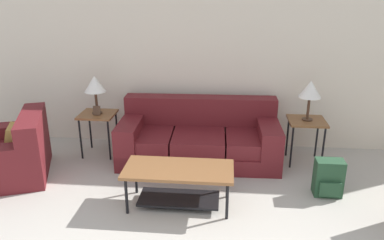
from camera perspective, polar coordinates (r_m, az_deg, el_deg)
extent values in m
cube|color=silver|center=(5.48, 2.26, 9.21)|extent=(8.76, 0.06, 2.60)
cube|color=maroon|center=(5.23, 1.06, -5.01)|extent=(2.18, 1.02, 0.22)
cube|color=maroon|center=(5.21, -6.86, -2.74)|extent=(0.72, 0.89, 0.20)
cube|color=maroon|center=(5.13, 1.06, -2.97)|extent=(0.72, 0.89, 0.20)
cube|color=maroon|center=(5.14, 9.08, -3.14)|extent=(0.72, 0.89, 0.20)
cube|color=maroon|center=(5.37, 1.28, 1.52)|extent=(2.16, 0.32, 0.40)
cube|color=maroon|center=(5.28, -9.15, -2.88)|extent=(0.31, 0.97, 0.58)
cube|color=maroon|center=(5.20, 11.46, -3.40)|extent=(0.31, 0.97, 0.58)
cube|color=maroon|center=(5.32, -26.69, -5.74)|extent=(1.32, 1.34, 0.40)
cube|color=maroon|center=(5.10, -23.21, -1.37)|extent=(0.61, 1.07, 0.40)
cube|color=maroon|center=(5.64, -26.11, -3.34)|extent=(1.05, 0.60, 0.56)
cube|color=tan|center=(5.18, -25.82, -2.64)|extent=(0.30, 0.38, 0.36)
cube|color=brown|center=(4.06, -2.06, -7.56)|extent=(1.18, 0.55, 0.04)
cylinder|color=black|center=(4.08, -9.96, -11.34)|extent=(0.03, 0.03, 0.42)
cylinder|color=black|center=(3.96, 5.38, -12.21)|extent=(0.03, 0.03, 0.42)
cylinder|color=black|center=(4.44, -8.53, -8.53)|extent=(0.03, 0.03, 0.42)
cylinder|color=black|center=(4.33, 5.42, -9.22)|extent=(0.03, 0.03, 0.42)
cube|color=black|center=(4.23, -2.00, -11.86)|extent=(0.89, 0.38, 0.02)
cube|color=brown|center=(5.41, -14.21, 0.83)|extent=(0.49, 0.46, 0.03)
cylinder|color=black|center=(5.42, -16.61, -2.84)|extent=(0.03, 0.03, 0.59)
cylinder|color=black|center=(5.29, -12.52, -3.05)|extent=(0.03, 0.03, 0.59)
cylinder|color=black|center=(5.75, -15.25, -1.40)|extent=(0.03, 0.03, 0.59)
cylinder|color=black|center=(5.62, -11.37, -1.57)|extent=(0.03, 0.03, 0.59)
cube|color=brown|center=(5.22, 17.11, -0.15)|extent=(0.49, 0.46, 0.03)
cylinder|color=black|center=(5.12, 14.94, -4.04)|extent=(0.03, 0.03, 0.59)
cylinder|color=black|center=(5.20, 19.35, -4.11)|extent=(0.03, 0.03, 0.59)
cylinder|color=black|center=(5.47, 14.34, -2.44)|extent=(0.03, 0.03, 0.59)
cylinder|color=black|center=(5.55, 18.48, -2.54)|extent=(0.03, 0.03, 0.59)
cylinder|color=#472D1E|center=(5.41, -14.23, 1.07)|extent=(0.14, 0.14, 0.02)
cylinder|color=#472D1E|center=(5.36, -14.37, 2.67)|extent=(0.04, 0.04, 0.30)
cone|color=white|center=(5.29, -14.60, 5.35)|extent=(0.29, 0.29, 0.22)
cylinder|color=#472D1E|center=(5.21, 17.14, 0.10)|extent=(0.14, 0.14, 0.02)
cylinder|color=#472D1E|center=(5.17, 17.31, 1.75)|extent=(0.04, 0.04, 0.30)
cone|color=white|center=(5.10, 17.60, 4.52)|extent=(0.29, 0.29, 0.22)
cube|color=#23472D|center=(4.63, 20.06, -8.23)|extent=(0.32, 0.19, 0.44)
cube|color=#23472D|center=(4.57, 20.28, -9.88)|extent=(0.24, 0.05, 0.17)
cylinder|color=#23472D|center=(4.70, 18.73, -7.34)|extent=(0.02, 0.02, 0.33)
cylinder|color=#23472D|center=(4.75, 20.79, -7.34)|extent=(0.02, 0.02, 0.33)
cube|color=#4C3828|center=(5.32, -14.32, 1.40)|extent=(0.10, 0.04, 0.13)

